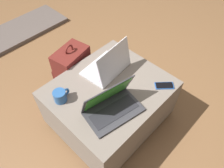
# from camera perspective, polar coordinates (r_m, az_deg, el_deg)

# --- Properties ---
(ground_plane) EXTENTS (14.00, 14.00, 0.00)m
(ground_plane) POSITION_cam_1_polar(r_m,az_deg,el_deg) (1.96, -0.56, -9.06)
(ground_plane) COLOR brown
(ottoman) EXTENTS (0.85, 0.73, 0.43)m
(ottoman) POSITION_cam_1_polar(r_m,az_deg,el_deg) (1.77, -0.61, -5.37)
(ottoman) COLOR #3D3832
(ottoman) RESTS_ON ground_plane
(laptop_near) EXTENTS (0.41, 0.30, 0.23)m
(laptop_near) POSITION_cam_1_polar(r_m,az_deg,el_deg) (1.45, -0.11, -5.67)
(laptop_near) COLOR #333338
(laptop_near) RESTS_ON ottoman
(laptop_far) EXTENTS (0.36, 0.28, 0.25)m
(laptop_far) POSITION_cam_1_polar(r_m,az_deg,el_deg) (1.68, -0.99, 4.63)
(laptop_far) COLOR silver
(laptop_far) RESTS_ON ottoman
(cell_phone) EXTENTS (0.14, 0.14, 0.01)m
(cell_phone) POSITION_cam_1_polar(r_m,az_deg,el_deg) (1.65, 13.50, -0.41)
(cell_phone) COLOR #1E4C9E
(cell_phone) RESTS_ON ottoman
(backpack) EXTENTS (0.33, 0.30, 0.54)m
(backpack) POSITION_cam_1_polar(r_m,az_deg,el_deg) (2.03, -10.31, 3.21)
(backpack) COLOR #5B1E19
(backpack) RESTS_ON ground_plane
(coffee_mug) EXTENTS (0.13, 0.09, 0.09)m
(coffee_mug) POSITION_cam_1_polar(r_m,az_deg,el_deg) (1.54, -13.32, -3.03)
(coffee_mug) COLOR #285693
(coffee_mug) RESTS_ON ottoman
(fireplace_hearth) EXTENTS (1.40, 0.50, 0.04)m
(fireplace_hearth) POSITION_cam_1_polar(r_m,az_deg,el_deg) (3.02, -24.98, 11.57)
(fireplace_hearth) COLOR #564C47
(fireplace_hearth) RESTS_ON ground_plane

